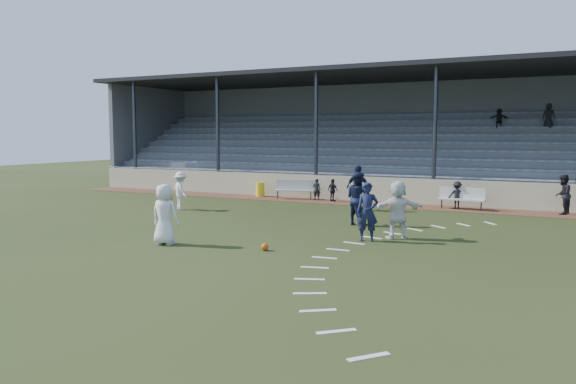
# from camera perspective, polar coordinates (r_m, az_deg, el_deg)

# --- Properties ---
(ground) EXTENTS (90.00, 90.00, 0.00)m
(ground) POSITION_cam_1_polar(r_m,az_deg,el_deg) (17.36, -3.72, -5.03)
(ground) COLOR #283214
(ground) RESTS_ON ground
(cinder_track) EXTENTS (34.00, 2.00, 0.02)m
(cinder_track) POSITION_cam_1_polar(r_m,az_deg,el_deg) (26.83, 7.70, -1.18)
(cinder_track) COLOR #553222
(cinder_track) RESTS_ON ground
(retaining_wall) EXTENTS (34.00, 0.18, 1.20)m
(retaining_wall) POSITION_cam_1_polar(r_m,az_deg,el_deg) (27.76, 8.42, 0.27)
(retaining_wall) COLOR beige
(retaining_wall) RESTS_ON ground
(bench_left) EXTENTS (2.03, 1.02, 0.95)m
(bench_left) POSITION_cam_1_polar(r_m,az_deg,el_deg) (28.47, 0.74, 0.44)
(bench_left) COLOR beige
(bench_left) RESTS_ON cinder_track
(bench_right) EXTENTS (2.03, 0.63, 0.95)m
(bench_right) POSITION_cam_1_polar(r_m,az_deg,el_deg) (25.66, 17.24, -0.42)
(bench_right) COLOR beige
(bench_right) RESTS_ON cinder_track
(trash_bin) EXTENTS (0.46, 0.46, 0.74)m
(trash_bin) POSITION_cam_1_polar(r_m,az_deg,el_deg) (29.62, -2.84, 0.27)
(trash_bin) COLOR yellow
(trash_bin) RESTS_ON cinder_track
(football) EXTENTS (0.22, 0.22, 0.22)m
(football) POSITION_cam_1_polar(r_m,az_deg,el_deg) (15.96, -2.37, -5.60)
(football) COLOR #C64E0B
(football) RESTS_ON ground
(player_white_lead) EXTENTS (0.93, 0.65, 1.82)m
(player_white_lead) POSITION_cam_1_polar(r_m,az_deg,el_deg) (17.10, -12.42, -2.23)
(player_white_lead) COLOR white
(player_white_lead) RESTS_ON ground
(player_navy_lead) EXTENTS (0.76, 0.61, 1.82)m
(player_navy_lead) POSITION_cam_1_polar(r_m,az_deg,el_deg) (17.40, 8.07, -2.00)
(player_navy_lead) COLOR #141A38
(player_navy_lead) RESTS_ON ground
(player_navy_mid) EXTENTS (1.17, 1.07, 1.94)m
(player_navy_mid) POSITION_cam_1_polar(r_m,az_deg,el_deg) (20.46, 7.08, -0.65)
(player_navy_mid) COLOR #141A38
(player_navy_mid) RESTS_ON ground
(player_white_wing) EXTENTS (1.24, 1.08, 1.66)m
(player_white_wing) POSITION_cam_1_polar(r_m,az_deg,el_deg) (24.94, -10.85, 0.13)
(player_white_wing) COLOR white
(player_white_wing) RESTS_ON ground
(player_navy_wing) EXTENTS (1.22, 0.72, 1.95)m
(player_navy_wing) POSITION_cam_1_polar(r_m,az_deg,el_deg) (24.41, 7.14, 0.42)
(player_navy_wing) COLOR #141A38
(player_navy_wing) RESTS_ON ground
(player_white_back) EXTENTS (1.73, 1.40, 1.85)m
(player_white_back) POSITION_cam_1_polar(r_m,az_deg,el_deg) (18.00, 11.06, -1.75)
(player_white_back) COLOR white
(player_white_back) RESTS_ON ground
(official) EXTENTS (0.80, 0.92, 1.63)m
(official) POSITION_cam_1_polar(r_m,az_deg,el_deg) (25.50, 26.14, -0.22)
(official) COLOR black
(official) RESTS_ON cinder_track
(sub_left_near) EXTENTS (0.43, 0.32, 1.07)m
(sub_left_near) POSITION_cam_1_polar(r_m,az_deg,el_deg) (27.89, 2.94, 0.26)
(sub_left_near) COLOR black
(sub_left_near) RESTS_ON cinder_track
(sub_left_far) EXTENTS (0.70, 0.50, 1.10)m
(sub_left_far) POSITION_cam_1_polar(r_m,az_deg,el_deg) (27.42, 4.57, 0.18)
(sub_left_far) COLOR black
(sub_left_far) RESTS_ON cinder_track
(sub_right) EXTENTS (0.86, 0.62, 1.20)m
(sub_right) POSITION_cam_1_polar(r_m,az_deg,el_deg) (25.83, 16.79, -0.28)
(sub_right) COLOR black
(sub_right) RESTS_ON cinder_track
(grandstand) EXTENTS (34.60, 9.00, 6.61)m
(grandstand) POSITION_cam_1_polar(r_m,az_deg,el_deg) (32.15, 11.11, 3.85)
(grandstand) COLOR slate
(grandstand) RESTS_ON ground
(penalty_arc) EXTENTS (3.89, 14.63, 0.01)m
(penalty_arc) POSITION_cam_1_polar(r_m,az_deg,el_deg) (15.72, 9.43, -6.23)
(penalty_arc) COLOR white
(penalty_arc) RESTS_ON ground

